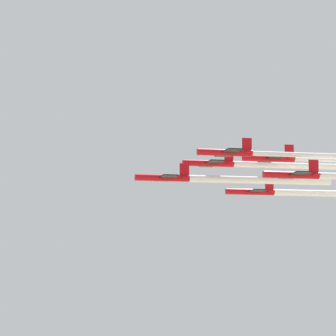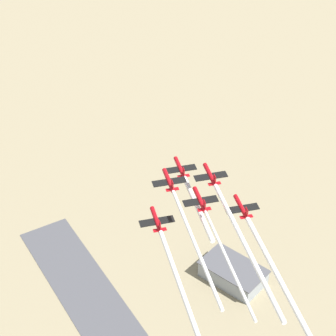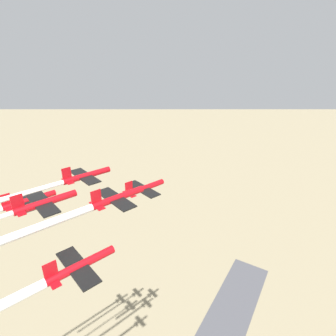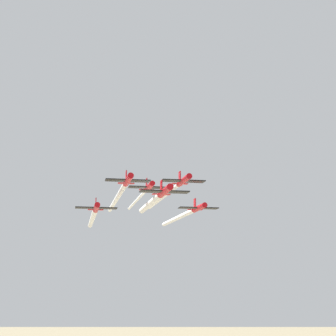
% 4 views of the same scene
% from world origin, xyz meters
% --- Properties ---
extents(hangar, '(34.35, 20.67, 9.89)m').
position_xyz_m(hangar, '(16.77, 131.73, 4.97)').
color(hangar, gray).
rests_on(hangar, ground_plane).
extents(jet_0, '(9.74, 9.57, 3.51)m').
position_xyz_m(jet_0, '(50.74, 43.59, 142.05)').
color(jet_0, '#B20C14').
extents(jet_1, '(9.74, 9.57, 3.51)m').
position_xyz_m(jet_1, '(55.77, 32.41, 146.29)').
color(jet_1, '#B20C14').
extents(jet_2, '(9.74, 9.57, 3.51)m').
position_xyz_m(jet_2, '(62.96, 42.55, 145.96)').
color(jet_2, '#B20C14').
extents(jet_3, '(9.74, 9.57, 3.51)m').
position_xyz_m(jet_3, '(60.80, 21.22, 141.62)').
color(jet_3, '#B20C14').
extents(jet_4, '(9.74, 9.57, 3.51)m').
position_xyz_m(jet_4, '(67.99, 31.37, 146.36)').
color(jet_4, '#B20C14').
extents(jet_5, '(9.74, 9.57, 3.51)m').
position_xyz_m(jet_5, '(75.18, 41.51, 141.06)').
color(jet_5, '#B20C14').
extents(smoke_trail_0, '(24.10, 17.65, 1.39)m').
position_xyz_m(smoke_trail_0, '(66.32, 32.55, 142.00)').
color(smoke_trail_0, white).
extents(smoke_trail_1, '(37.03, 26.63, 0.93)m').
position_xyz_m(smoke_trail_1, '(77.94, 16.69, 146.24)').
color(smoke_trail_1, white).
extents(smoke_trail_2, '(42.55, 30.66, 1.22)m').
position_xyz_m(smoke_trail_2, '(87.80, 24.94, 145.91)').
color(smoke_trail_2, white).
extents(smoke_trail_3, '(35.36, 25.56, 1.20)m').
position_xyz_m(smoke_trail_3, '(82.05, 6.15, 141.57)').
color(smoke_trail_3, white).
extents(smoke_trail_4, '(32.35, 23.23, 0.74)m').
position_xyz_m(smoke_trail_4, '(87.87, 17.27, 146.31)').
color(smoke_trail_4, white).
extents(smoke_trail_5, '(38.16, 27.61, 1.36)m').
position_xyz_m(smoke_trail_5, '(97.79, 25.48, 141.01)').
color(smoke_trail_5, white).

